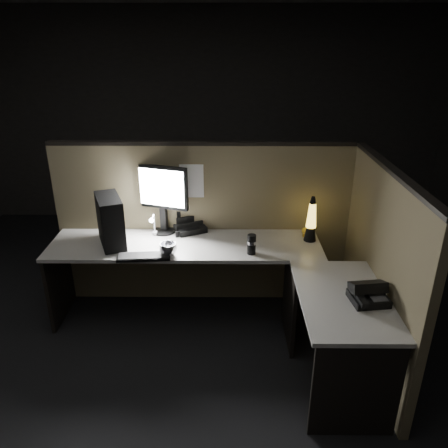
{
  "coord_description": "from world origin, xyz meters",
  "views": [
    {
      "loc": [
        0.21,
        -2.73,
        2.36
      ],
      "look_at": [
        0.18,
        0.35,
        1.02
      ],
      "focal_mm": 35.0,
      "sensor_mm": 36.0,
      "label": 1
    }
  ],
  "objects_px": {
    "monitor": "(162,193)",
    "keyboard": "(144,257)",
    "desk_phone": "(368,294)",
    "pc_tower": "(110,221)",
    "lava_lamp": "(311,223)"
  },
  "relations": [
    {
      "from": "pc_tower",
      "to": "lava_lamp",
      "type": "xyz_separation_m",
      "value": [
        1.68,
        0.08,
        -0.04
      ]
    },
    {
      "from": "monitor",
      "to": "lava_lamp",
      "type": "height_order",
      "value": "monitor"
    },
    {
      "from": "monitor",
      "to": "keyboard",
      "type": "distance_m",
      "value": 0.63
    },
    {
      "from": "pc_tower",
      "to": "keyboard",
      "type": "distance_m",
      "value": 0.45
    },
    {
      "from": "lava_lamp",
      "to": "desk_phone",
      "type": "distance_m",
      "value": 0.96
    },
    {
      "from": "pc_tower",
      "to": "desk_phone",
      "type": "height_order",
      "value": "pc_tower"
    },
    {
      "from": "monitor",
      "to": "lava_lamp",
      "type": "distance_m",
      "value": 1.31
    },
    {
      "from": "keyboard",
      "to": "pc_tower",
      "type": "bearing_deg",
      "value": 135.59
    },
    {
      "from": "keyboard",
      "to": "desk_phone",
      "type": "height_order",
      "value": "desk_phone"
    },
    {
      "from": "pc_tower",
      "to": "keyboard",
      "type": "xyz_separation_m",
      "value": [
        0.31,
        -0.26,
        -0.2
      ]
    },
    {
      "from": "keyboard",
      "to": "lava_lamp",
      "type": "height_order",
      "value": "lava_lamp"
    },
    {
      "from": "pc_tower",
      "to": "lava_lamp",
      "type": "bearing_deg",
      "value": -19.61
    },
    {
      "from": "desk_phone",
      "to": "monitor",
      "type": "bearing_deg",
      "value": 136.26
    },
    {
      "from": "pc_tower",
      "to": "lava_lamp",
      "type": "distance_m",
      "value": 1.69
    },
    {
      "from": "monitor",
      "to": "lava_lamp",
      "type": "xyz_separation_m",
      "value": [
        1.28,
        -0.18,
        -0.2
      ]
    }
  ]
}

